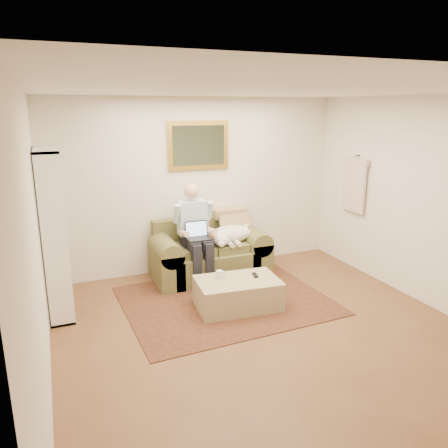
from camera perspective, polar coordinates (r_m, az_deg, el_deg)
room_shell at (r=4.71m, az=5.02°, el=0.88°), size 4.51×5.00×2.61m
rug at (r=5.79m, az=0.21°, el=-9.93°), size 2.64×2.15×0.01m
sofa at (r=6.49m, az=-1.90°, el=-4.40°), size 1.68×0.85×1.01m
seated_man at (r=6.14m, az=-3.64°, el=-1.46°), size 0.55×0.79×1.41m
laptop at (r=6.07m, az=-3.45°, el=-1.32°), size 0.33×0.26×0.24m
sleeping_dog at (r=6.41m, az=0.86°, el=-1.33°), size 0.69×0.43×0.26m
ottoman at (r=5.54m, az=1.80°, el=-9.06°), size 1.07×0.73×0.37m
coffee_mug at (r=5.49m, az=-0.62°, el=-6.62°), size 0.08×0.08×0.10m
tv_remote at (r=5.60m, az=4.08°, el=-6.68°), size 0.08×0.16×0.02m
bookshelf at (r=5.50m, az=-21.35°, el=-1.28°), size 0.28×0.80×2.00m
wall_mirror at (r=6.55m, az=-3.35°, el=10.21°), size 0.94×0.04×0.72m
hanging_shirt at (r=6.91m, az=16.67°, el=5.26°), size 0.06×0.52×0.90m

